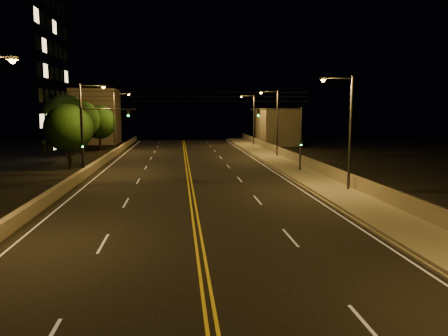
{
  "coord_description": "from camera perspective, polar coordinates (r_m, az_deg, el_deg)",
  "views": [
    {
      "loc": [
        -0.87,
        -9.83,
        6.27
      ],
      "look_at": [
        2.0,
        18.0,
        2.5
      ],
      "focal_mm": 35.0,
      "sensor_mm": 36.0,
      "label": 1
    }
  ],
  "objects": [
    {
      "name": "tree_2",
      "position": [
        65.47,
        -18.36,
        6.0
      ],
      "size": [
        5.62,
        5.62,
        7.62
      ],
      "color": "black",
      "rests_on": "ground"
    },
    {
      "name": "road",
      "position": [
        30.49,
        -4.14,
        -4.19
      ],
      "size": [
        18.0,
        120.0,
        0.02
      ],
      "primitive_type": "cube",
      "color": "black",
      "rests_on": "ground"
    },
    {
      "name": "distant_building_right",
      "position": [
        78.43,
        6.94,
        5.39
      ],
      "size": [
        6.0,
        10.0,
        6.42
      ],
      "primitive_type": "cube",
      "color": "slate",
      "rests_on": "ground"
    },
    {
      "name": "distant_building_left",
      "position": [
        83.99,
        -16.38,
        6.48
      ],
      "size": [
        8.0,
        8.0,
        9.92
      ],
      "primitive_type": "cube",
      "color": "slate",
      "rests_on": "ground"
    },
    {
      "name": "streetlight_3",
      "position": [
        74.42,
        3.71,
        6.72
      ],
      "size": [
        2.55,
        0.28,
        8.68
      ],
      "color": "#2D2D33",
      "rests_on": "ground"
    },
    {
      "name": "tree_1",
      "position": [
        59.41,
        -19.93,
        6.11
      ],
      "size": [
        5.99,
        5.99,
        8.12
      ],
      "color": "black",
      "rests_on": "ground"
    },
    {
      "name": "overhead_wires",
      "position": [
        39.35,
        -4.68,
        9.3
      ],
      "size": [
        22.0,
        0.03,
        0.83
      ],
      "color": "black"
    },
    {
      "name": "tree_3",
      "position": [
        69.13,
        -15.96,
        5.78
      ],
      "size": [
        5.08,
        5.08,
        6.88
      ],
      "color": "black",
      "rests_on": "ground"
    },
    {
      "name": "streetlight_5",
      "position": [
        44.21,
        -17.78,
        5.72
      ],
      "size": [
        2.55,
        0.28,
        8.68
      ],
      "color": "#2D2D33",
      "rests_on": "ground"
    },
    {
      "name": "jersey_barrier",
      "position": [
        31.63,
        -21.87,
        -3.56
      ],
      "size": [
        0.45,
        120.0,
        0.82
      ],
      "primitive_type": "cube",
      "color": "gray",
      "rests_on": "ground"
    },
    {
      "name": "traffic_signal_left",
      "position": [
        42.54,
        -16.73,
        4.37
      ],
      "size": [
        5.11,
        0.31,
        6.47
      ],
      "color": "#2D2D33",
      "rests_on": "ground"
    },
    {
      "name": "traffic_signal_right",
      "position": [
        43.19,
        8.77,
        4.65
      ],
      "size": [
        5.11,
        0.31,
        6.47
      ],
      "color": "#2D2D33",
      "rests_on": "ground"
    },
    {
      "name": "tree_0",
      "position": [
        48.59,
        -19.64,
        4.92
      ],
      "size": [
        5.04,
        5.04,
        6.84
      ],
      "color": "black",
      "rests_on": "ground"
    },
    {
      "name": "parapet_rail",
      "position": [
        33.04,
        17.97,
        -1.3
      ],
      "size": [
        0.06,
        120.0,
        0.06
      ],
      "primitive_type": "cylinder",
      "rotation": [
        1.57,
        0.0,
        0.0
      ],
      "color": "black",
      "rests_on": "parapet_wall"
    },
    {
      "name": "streetlight_1",
      "position": [
        33.68,
        15.75,
        5.3
      ],
      "size": [
        2.55,
        0.28,
        8.68
      ],
      "color": "#2D2D33",
      "rests_on": "ground"
    },
    {
      "name": "curb",
      "position": [
        32.0,
        12.09,
        -3.66
      ],
      "size": [
        0.14,
        120.0,
        0.15
      ],
      "primitive_type": "cube",
      "color": "gray",
      "rests_on": "ground"
    },
    {
      "name": "sidewalk",
      "position": [
        32.61,
        15.22,
        -3.41
      ],
      "size": [
        3.6,
        120.0,
        0.3
      ],
      "primitive_type": "cube",
      "color": "gray",
      "rests_on": "ground"
    },
    {
      "name": "lane_markings",
      "position": [
        30.42,
        -4.14,
        -4.2
      ],
      "size": [
        17.32,
        116.0,
        0.0
      ],
      "color": "silver",
      "rests_on": "road"
    },
    {
      "name": "parapet_wall",
      "position": [
        33.12,
        17.93,
        -2.21
      ],
      "size": [
        0.3,
        120.0,
        1.0
      ],
      "primitive_type": "cube",
      "color": "gray",
      "rests_on": "sidewalk"
    },
    {
      "name": "streetlight_2",
      "position": [
        56.96,
        6.7,
        6.39
      ],
      "size": [
        2.55,
        0.28,
        8.68
      ],
      "color": "#2D2D33",
      "rests_on": "ground"
    },
    {
      "name": "streetlight_6",
      "position": [
        65.41,
        -13.92,
        6.38
      ],
      "size": [
        2.55,
        0.28,
        8.68
      ],
      "color": "#2D2D33",
      "rests_on": "ground"
    }
  ]
}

